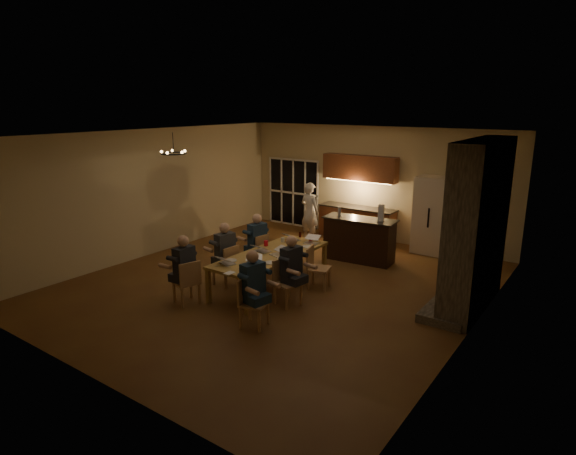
% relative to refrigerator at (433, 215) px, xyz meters
% --- Properties ---
extents(floor, '(9.00, 9.00, 0.00)m').
position_rel_refrigerator_xyz_m(floor, '(-1.90, -4.15, -1.00)').
color(floor, brown).
rests_on(floor, ground).
extents(back_wall, '(8.00, 0.04, 3.20)m').
position_rel_refrigerator_xyz_m(back_wall, '(-1.90, 0.37, 0.60)').
color(back_wall, tan).
rests_on(back_wall, ground).
extents(left_wall, '(0.04, 9.00, 3.20)m').
position_rel_refrigerator_xyz_m(left_wall, '(-5.92, -4.15, 0.60)').
color(left_wall, tan).
rests_on(left_wall, ground).
extents(right_wall, '(0.04, 9.00, 3.20)m').
position_rel_refrigerator_xyz_m(right_wall, '(2.12, -4.15, 0.60)').
color(right_wall, tan).
rests_on(right_wall, ground).
extents(ceiling, '(8.00, 9.00, 0.04)m').
position_rel_refrigerator_xyz_m(ceiling, '(-1.90, -4.15, 2.22)').
color(ceiling, white).
rests_on(ceiling, back_wall).
extents(french_doors, '(1.86, 0.08, 2.10)m').
position_rel_refrigerator_xyz_m(french_doors, '(-4.60, 0.32, 0.05)').
color(french_doors, black).
rests_on(french_doors, ground).
extents(fireplace, '(0.58, 2.50, 3.20)m').
position_rel_refrigerator_xyz_m(fireplace, '(1.80, -2.95, 0.60)').
color(fireplace, '#6D6356').
rests_on(fireplace, ground).
extents(kitchenette, '(2.24, 0.68, 2.40)m').
position_rel_refrigerator_xyz_m(kitchenette, '(-2.20, 0.05, 0.20)').
color(kitchenette, brown).
rests_on(kitchenette, ground).
extents(refrigerator, '(0.90, 0.68, 2.00)m').
position_rel_refrigerator_xyz_m(refrigerator, '(0.00, 0.00, 0.00)').
color(refrigerator, beige).
rests_on(refrigerator, ground).
extents(dining_table, '(1.10, 2.88, 0.75)m').
position_rel_refrigerator_xyz_m(dining_table, '(-1.96, -4.36, -0.62)').
color(dining_table, '#B39047').
rests_on(dining_table, ground).
extents(bar_island, '(1.83, 0.82, 1.08)m').
position_rel_refrigerator_xyz_m(bar_island, '(-1.24, -1.69, -0.46)').
color(bar_island, black).
rests_on(bar_island, ground).
extents(chair_left_near, '(0.55, 0.55, 0.89)m').
position_rel_refrigerator_xyz_m(chair_left_near, '(-2.79, -6.00, -0.55)').
color(chair_left_near, tan).
rests_on(chair_left_near, ground).
extents(chair_left_mid, '(0.47, 0.47, 0.89)m').
position_rel_refrigerator_xyz_m(chair_left_mid, '(-2.83, -4.83, -0.55)').
color(chair_left_mid, tan).
rests_on(chair_left_mid, ground).
extents(chair_left_far, '(0.47, 0.47, 0.89)m').
position_rel_refrigerator_xyz_m(chair_left_far, '(-2.86, -3.74, -0.55)').
color(chair_left_far, tan).
rests_on(chair_left_far, ground).
extents(chair_right_near, '(0.53, 0.53, 0.89)m').
position_rel_refrigerator_xyz_m(chair_right_near, '(-1.05, -6.04, -0.55)').
color(chair_right_near, tan).
rests_on(chair_right_near, ground).
extents(chair_right_mid, '(0.53, 0.53, 0.89)m').
position_rel_refrigerator_xyz_m(chair_right_mid, '(-1.12, -4.92, -0.55)').
color(chair_right_mid, tan).
rests_on(chair_right_mid, ground).
extents(chair_right_far, '(0.54, 0.54, 0.89)m').
position_rel_refrigerator_xyz_m(chair_right_far, '(-1.09, -3.82, -0.55)').
color(chair_right_far, tan).
rests_on(chair_right_far, ground).
extents(person_left_near, '(0.62, 0.62, 1.38)m').
position_rel_refrigerator_xyz_m(person_left_near, '(-2.80, -6.01, -0.31)').
color(person_left_near, '#21222A').
rests_on(person_left_near, ground).
extents(person_right_near, '(0.71, 0.71, 1.38)m').
position_rel_refrigerator_xyz_m(person_right_near, '(-1.12, -5.98, -0.31)').
color(person_right_near, navy).
rests_on(person_right_near, ground).
extents(person_left_mid, '(0.70, 0.70, 1.38)m').
position_rel_refrigerator_xyz_m(person_left_mid, '(-2.83, -4.82, -0.31)').
color(person_left_mid, '#3C4147').
rests_on(person_left_mid, ground).
extents(person_right_mid, '(0.68, 0.68, 1.38)m').
position_rel_refrigerator_xyz_m(person_right_mid, '(-1.11, -4.83, -0.31)').
color(person_right_mid, '#21222A').
rests_on(person_right_mid, ground).
extents(person_left_far, '(0.71, 0.71, 1.38)m').
position_rel_refrigerator_xyz_m(person_left_far, '(-2.79, -3.77, -0.31)').
color(person_left_far, navy).
rests_on(person_left_far, ground).
extents(standing_person, '(0.68, 0.50, 1.69)m').
position_rel_refrigerator_xyz_m(standing_person, '(-3.16, -0.98, -0.15)').
color(standing_person, silver).
rests_on(standing_person, ground).
extents(chandelier, '(0.56, 0.56, 0.03)m').
position_rel_refrigerator_xyz_m(chandelier, '(-4.20, -4.87, 1.75)').
color(chandelier, black).
rests_on(chandelier, ceiling).
extents(laptop_a, '(0.38, 0.36, 0.23)m').
position_rel_refrigerator_xyz_m(laptop_a, '(-2.25, -5.39, -0.14)').
color(laptop_a, silver).
rests_on(laptop_a, dining_table).
extents(laptop_b, '(0.42, 0.41, 0.23)m').
position_rel_refrigerator_xyz_m(laptop_b, '(-1.76, -5.17, -0.14)').
color(laptop_b, silver).
rests_on(laptop_b, dining_table).
extents(laptop_c, '(0.35, 0.32, 0.23)m').
position_rel_refrigerator_xyz_m(laptop_c, '(-2.19, -4.36, -0.14)').
color(laptop_c, silver).
rests_on(laptop_c, dining_table).
extents(laptop_d, '(0.39, 0.37, 0.23)m').
position_rel_refrigerator_xyz_m(laptop_d, '(-1.75, -4.40, -0.14)').
color(laptop_d, silver).
rests_on(laptop_d, dining_table).
extents(laptop_e, '(0.40, 0.38, 0.23)m').
position_rel_refrigerator_xyz_m(laptop_e, '(-2.13, -3.27, -0.14)').
color(laptop_e, silver).
rests_on(laptop_e, dining_table).
extents(laptop_f, '(0.36, 0.33, 0.23)m').
position_rel_refrigerator_xyz_m(laptop_f, '(-1.66, -3.26, -0.14)').
color(laptop_f, silver).
rests_on(laptop_f, dining_table).
extents(mug_front, '(0.08, 0.08, 0.10)m').
position_rel_refrigerator_xyz_m(mug_front, '(-1.95, -4.77, -0.20)').
color(mug_front, silver).
rests_on(mug_front, dining_table).
extents(mug_mid, '(0.09, 0.09, 0.10)m').
position_rel_refrigerator_xyz_m(mug_mid, '(-1.81, -3.82, -0.20)').
color(mug_mid, silver).
rests_on(mug_mid, dining_table).
extents(mug_back, '(0.09, 0.09, 0.10)m').
position_rel_refrigerator_xyz_m(mug_back, '(-2.25, -3.53, -0.20)').
color(mug_back, silver).
rests_on(mug_back, dining_table).
extents(redcup_near, '(0.08, 0.08, 0.12)m').
position_rel_refrigerator_xyz_m(redcup_near, '(-1.60, -5.60, -0.19)').
color(redcup_near, red).
rests_on(redcup_near, dining_table).
extents(redcup_mid, '(0.09, 0.09, 0.12)m').
position_rel_refrigerator_xyz_m(redcup_mid, '(-2.37, -3.99, -0.19)').
color(redcup_mid, red).
rests_on(redcup_mid, dining_table).
extents(redcup_far, '(0.08, 0.08, 0.12)m').
position_rel_refrigerator_xyz_m(redcup_far, '(-1.81, -3.04, -0.19)').
color(redcup_far, red).
rests_on(redcup_far, dining_table).
extents(can_silver, '(0.06, 0.06, 0.12)m').
position_rel_refrigerator_xyz_m(can_silver, '(-1.94, -5.12, -0.19)').
color(can_silver, '#B2B2B7').
rests_on(can_silver, dining_table).
extents(can_cola, '(0.06, 0.06, 0.12)m').
position_rel_refrigerator_xyz_m(can_cola, '(-2.15, -2.97, -0.19)').
color(can_cola, '#3F0F0C').
rests_on(can_cola, dining_table).
extents(can_right, '(0.06, 0.06, 0.12)m').
position_rel_refrigerator_xyz_m(can_right, '(-1.61, -4.00, -0.19)').
color(can_right, '#B2B2B7').
rests_on(can_right, dining_table).
extents(plate_near, '(0.23, 0.23, 0.02)m').
position_rel_refrigerator_xyz_m(plate_near, '(-1.58, -4.88, -0.24)').
color(plate_near, silver).
rests_on(plate_near, dining_table).
extents(plate_left, '(0.24, 0.24, 0.02)m').
position_rel_refrigerator_xyz_m(plate_left, '(-2.31, -5.22, -0.24)').
color(plate_left, silver).
rests_on(plate_left, dining_table).
extents(plate_far, '(0.23, 0.23, 0.02)m').
position_rel_refrigerator_xyz_m(plate_far, '(-1.58, -3.54, -0.24)').
color(plate_far, silver).
rests_on(plate_far, dining_table).
extents(notepad, '(0.15, 0.20, 0.01)m').
position_rel_refrigerator_xyz_m(notepad, '(-1.85, -5.78, -0.24)').
color(notepad, white).
rests_on(notepad, dining_table).
extents(bar_bottle, '(0.08, 0.08, 0.24)m').
position_rel_refrigerator_xyz_m(bar_bottle, '(-1.76, -1.80, 0.20)').
color(bar_bottle, '#99999E').
rests_on(bar_bottle, bar_island).
extents(bar_blender, '(0.15, 0.15, 0.40)m').
position_rel_refrigerator_xyz_m(bar_blender, '(-0.71, -1.65, 0.28)').
color(bar_blender, silver).
rests_on(bar_blender, bar_island).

